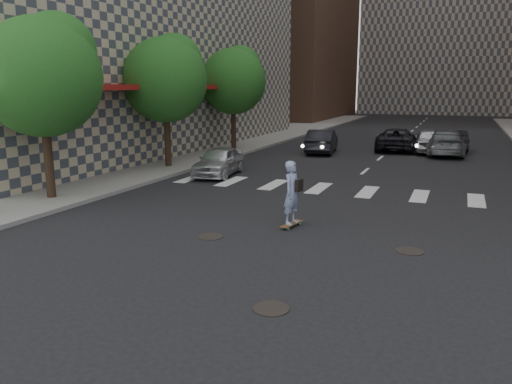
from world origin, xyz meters
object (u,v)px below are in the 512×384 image
skateboarder (292,193)px  silver_sedan (219,161)px  traffic_car_d (430,140)px  tree_c (235,78)px  traffic_car_e (452,140)px  tree_b (168,76)px  traffic_car_b (445,142)px  traffic_car_a (322,141)px  traffic_car_c (396,139)px  tree_a (45,72)px

skateboarder → silver_sedan: (-5.99, 7.17, -0.37)m
silver_sedan → traffic_car_d: traffic_car_d is taller
tree_c → traffic_car_e: bearing=20.1°
tree_b → traffic_car_b: 17.31m
skateboarder → traffic_car_b: bearing=91.2°
traffic_car_a → traffic_car_b: 7.53m
traffic_car_a → skateboarder: bearing=94.3°
skateboarder → silver_sedan: skateboarder is taller
tree_c → traffic_car_a: size_ratio=1.46×
skateboarder → traffic_car_b: skateboarder is taller
tree_c → silver_sedan: size_ratio=1.65×
tree_b → tree_c: same height
traffic_car_b → traffic_car_e: (0.37, 2.00, -0.07)m
tree_c → traffic_car_c: (9.83, 3.98, -3.92)m
traffic_car_b → skateboarder: bearing=75.8°
traffic_car_e → traffic_car_b: bearing=72.5°
skateboarder → silver_sedan: size_ratio=0.50×
traffic_car_b → traffic_car_e: size_ratio=1.24×
tree_b → traffic_car_c: 15.99m
traffic_car_a → tree_b: bearing=49.8°
tree_b → silver_sedan: bearing=-15.9°
traffic_car_d → traffic_car_e: traffic_car_d is taller
silver_sedan → tree_c: bearing=103.4°
traffic_car_c → traffic_car_d: (2.11, -0.36, 0.06)m
tree_a → tree_b: size_ratio=1.00×
tree_a → silver_sedan: (3.25, 7.07, -3.97)m
skateboarder → traffic_car_e: size_ratio=0.46×
tree_b → tree_c: (0.00, 8.00, 0.00)m
traffic_car_a → traffic_car_c: bearing=-151.0°
tree_a → silver_sedan: bearing=65.3°
tree_b → silver_sedan: (3.25, -0.93, -3.97)m
traffic_car_c → silver_sedan: bearing=58.6°
silver_sedan → traffic_car_a: (2.39, 9.79, 0.06)m
tree_b → traffic_car_e: (13.27, 12.86, -3.93)m
tree_a → traffic_car_e: (13.27, 20.86, -3.93)m
traffic_car_a → traffic_car_c: traffic_car_a is taller
traffic_car_c → traffic_car_e: bearing=-170.1°
traffic_car_a → tree_c: bearing=1.0°
silver_sedan → traffic_car_a: 10.08m
traffic_car_b → tree_b: bearing=36.8°
tree_a → skateboarder: tree_a is taller
tree_b → traffic_car_a: 11.21m
traffic_car_b → traffic_car_c: 3.27m
tree_c → traffic_car_d: tree_c is taller
tree_c → traffic_car_e: tree_c is taller
tree_c → traffic_car_b: size_ratio=1.23×
traffic_car_b → traffic_car_d: 1.23m
tree_a → traffic_car_d: bearing=58.7°
tree_c → skateboarder: (9.24, -16.10, -3.60)m
tree_a → traffic_car_e: 25.04m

